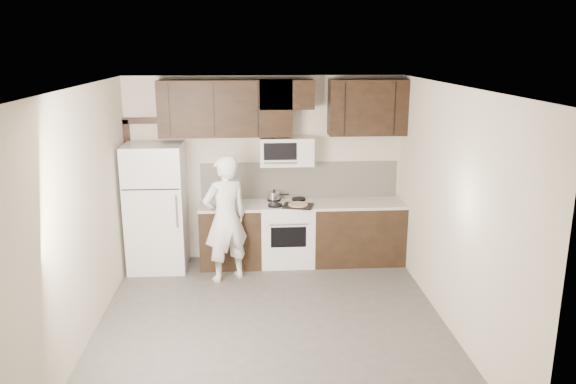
{
  "coord_description": "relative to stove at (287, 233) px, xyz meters",
  "views": [
    {
      "loc": [
        -0.21,
        -5.81,
        3.11
      ],
      "look_at": [
        0.24,
        0.9,
        1.35
      ],
      "focal_mm": 35.0,
      "sensor_mm": 36.0,
      "label": 1
    }
  ],
  "objects": [
    {
      "name": "baking_tray",
      "position": [
        0.14,
        -0.19,
        0.46
      ],
      "size": [
        0.47,
        0.39,
        0.02
      ],
      "primitive_type": "cube",
      "rotation": [
        0.0,
        0.0,
        -0.24
      ],
      "color": "black",
      "rests_on": "counter_run"
    },
    {
      "name": "floor",
      "position": [
        -0.3,
        -1.94,
        -0.46
      ],
      "size": [
        4.5,
        4.5,
        0.0
      ],
      "primitive_type": "plane",
      "color": "#4C4947",
      "rests_on": "ground"
    },
    {
      "name": "backsplash",
      "position": [
        0.2,
        0.3,
        0.72
      ],
      "size": [
        2.9,
        0.02,
        0.54
      ],
      "primitive_type": "cube",
      "color": "beige",
      "rests_on": "counter_run"
    },
    {
      "name": "refrigerator",
      "position": [
        -1.85,
        -0.05,
        0.44
      ],
      "size": [
        0.8,
        0.76,
        1.8
      ],
      "color": "silver",
      "rests_on": "floor"
    },
    {
      "name": "upper_cabinets",
      "position": [
        -0.09,
        0.14,
        1.82
      ],
      "size": [
        3.48,
        0.35,
        0.78
      ],
      "color": "black",
      "rests_on": "back_wall"
    },
    {
      "name": "saucepan",
      "position": [
        -0.18,
        0.15,
        0.52
      ],
      "size": [
        0.31,
        0.18,
        0.17
      ],
      "color": "silver",
      "rests_on": "stove"
    },
    {
      "name": "pizza",
      "position": [
        0.14,
        -0.19,
        0.48
      ],
      "size": [
        0.33,
        0.33,
        0.02
      ],
      "primitive_type": "cylinder",
      "rotation": [
        0.0,
        0.0,
        -0.24
      ],
      "color": "beige",
      "rests_on": "baking_tray"
    },
    {
      "name": "door_trim",
      "position": [
        -2.22,
        0.27,
        0.79
      ],
      "size": [
        0.5,
        0.08,
        2.12
      ],
      "color": "black",
      "rests_on": "floor"
    },
    {
      "name": "ceiling",
      "position": [
        -0.3,
        -1.94,
        2.24
      ],
      "size": [
        4.5,
        4.5,
        0.0
      ],
      "primitive_type": "plane",
      "rotation": [
        3.14,
        0.0,
        0.0
      ],
      "color": "white",
      "rests_on": "back_wall"
    },
    {
      "name": "back_wall",
      "position": [
        -0.3,
        0.31,
        0.89
      ],
      "size": [
        4.0,
        0.0,
        4.0
      ],
      "primitive_type": "plane",
      "rotation": [
        1.57,
        0.0,
        0.0
      ],
      "color": "beige",
      "rests_on": "ground"
    },
    {
      "name": "stove",
      "position": [
        0.0,
        0.0,
        0.0
      ],
      "size": [
        0.76,
        0.66,
        0.94
      ],
      "color": "silver",
      "rests_on": "floor"
    },
    {
      "name": "microwave",
      "position": [
        -0.0,
        0.12,
        1.19
      ],
      "size": [
        0.76,
        0.42,
        0.4
      ],
      "color": "silver",
      "rests_on": "upper_cabinets"
    },
    {
      "name": "person",
      "position": [
        -0.86,
        -0.55,
        0.41
      ],
      "size": [
        0.76,
        0.67,
        1.74
      ],
      "primitive_type": "imported",
      "rotation": [
        0.0,
        0.0,
        3.64
      ],
      "color": "white",
      "rests_on": "floor"
    },
    {
      "name": "counter_run",
      "position": [
        0.3,
        0.0,
        -0.0
      ],
      "size": [
        2.95,
        0.64,
        0.91
      ],
      "color": "black",
      "rests_on": "floor"
    }
  ]
}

